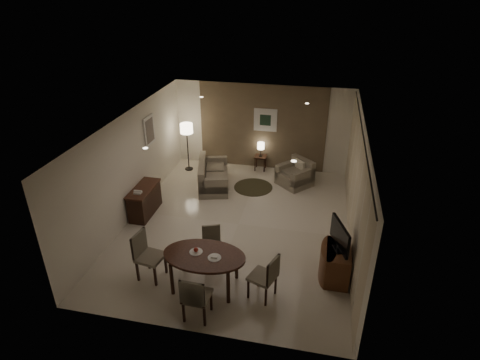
% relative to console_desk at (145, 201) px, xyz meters
% --- Properties ---
extents(room_shell, '(5.50, 7.00, 2.70)m').
position_rel_console_desk_xyz_m(room_shell, '(2.49, 0.40, 0.98)').
color(room_shell, beige).
rests_on(room_shell, ground).
extents(taupe_accent, '(3.96, 0.03, 2.70)m').
position_rel_console_desk_xyz_m(taupe_accent, '(2.49, 3.48, 0.98)').
color(taupe_accent, brown).
rests_on(taupe_accent, wall_back).
extents(curtain_wall, '(0.08, 6.70, 2.58)m').
position_rel_console_desk_xyz_m(curtain_wall, '(5.17, 0.00, 0.95)').
color(curtain_wall, beige).
rests_on(curtain_wall, wall_right).
extents(curtain_rod, '(0.03, 6.80, 0.03)m').
position_rel_console_desk_xyz_m(curtain_rod, '(5.17, 0.00, 2.27)').
color(curtain_rod, black).
rests_on(curtain_rod, wall_right).
extents(art_back_frame, '(0.72, 0.03, 0.72)m').
position_rel_console_desk_xyz_m(art_back_frame, '(2.59, 3.46, 1.23)').
color(art_back_frame, silver).
rests_on(art_back_frame, wall_back).
extents(art_back_canvas, '(0.34, 0.01, 0.34)m').
position_rel_console_desk_xyz_m(art_back_canvas, '(2.59, 3.44, 1.23)').
color(art_back_canvas, '#1D3422').
rests_on(art_back_canvas, wall_back).
extents(art_left_frame, '(0.03, 0.60, 0.80)m').
position_rel_console_desk_xyz_m(art_left_frame, '(-0.23, 1.20, 1.48)').
color(art_left_frame, silver).
rests_on(art_left_frame, wall_left).
extents(art_left_canvas, '(0.01, 0.46, 0.64)m').
position_rel_console_desk_xyz_m(art_left_canvas, '(-0.21, 1.20, 1.48)').
color(art_left_canvas, gray).
rests_on(art_left_canvas, wall_left).
extents(downlight_nl, '(0.10, 0.10, 0.01)m').
position_rel_console_desk_xyz_m(downlight_nl, '(1.09, -1.80, 2.31)').
color(downlight_nl, white).
rests_on(downlight_nl, ceiling).
extents(downlight_nr, '(0.10, 0.10, 0.01)m').
position_rel_console_desk_xyz_m(downlight_nr, '(3.89, -1.80, 2.31)').
color(downlight_nr, white).
rests_on(downlight_nr, ceiling).
extents(downlight_fl, '(0.10, 0.10, 0.01)m').
position_rel_console_desk_xyz_m(downlight_fl, '(1.09, 1.80, 2.31)').
color(downlight_fl, white).
rests_on(downlight_fl, ceiling).
extents(downlight_fr, '(0.10, 0.10, 0.01)m').
position_rel_console_desk_xyz_m(downlight_fr, '(3.89, 1.80, 2.31)').
color(downlight_fr, white).
rests_on(downlight_fr, ceiling).
extents(console_desk, '(0.48, 1.20, 0.75)m').
position_rel_console_desk_xyz_m(console_desk, '(0.00, 0.00, 0.00)').
color(console_desk, '#4D2819').
rests_on(console_desk, floor).
extents(telephone, '(0.20, 0.14, 0.09)m').
position_rel_console_desk_xyz_m(telephone, '(0.00, -0.30, 0.43)').
color(telephone, white).
rests_on(telephone, console_desk).
extents(tv_cabinet, '(0.48, 0.90, 0.70)m').
position_rel_console_desk_xyz_m(tv_cabinet, '(4.89, -1.50, -0.03)').
color(tv_cabinet, brown).
rests_on(tv_cabinet, floor).
extents(flat_tv, '(0.36, 0.85, 0.60)m').
position_rel_console_desk_xyz_m(flat_tv, '(4.87, -1.50, 0.65)').
color(flat_tv, black).
rests_on(flat_tv, tv_cabinet).
extents(dining_table, '(1.63, 1.02, 0.77)m').
position_rel_console_desk_xyz_m(dining_table, '(2.32, -2.32, 0.01)').
color(dining_table, '#4D2819').
rests_on(dining_table, floor).
extents(chair_near, '(0.49, 0.49, 0.98)m').
position_rel_console_desk_xyz_m(chair_near, '(2.42, -3.12, 0.11)').
color(chair_near, gray).
rests_on(chair_near, floor).
extents(chair_far, '(0.52, 0.52, 0.84)m').
position_rel_console_desk_xyz_m(chair_far, '(2.27, -1.60, 0.05)').
color(chair_far, gray).
rests_on(chair_far, floor).
extents(chair_left, '(0.57, 0.57, 1.03)m').
position_rel_console_desk_xyz_m(chair_left, '(1.17, -2.29, 0.14)').
color(chair_left, gray).
rests_on(chair_left, floor).
extents(chair_right, '(0.60, 0.60, 0.97)m').
position_rel_console_desk_xyz_m(chair_right, '(3.48, -2.36, 0.11)').
color(chair_right, gray).
rests_on(chair_right, floor).
extents(plate_a, '(0.26, 0.26, 0.02)m').
position_rel_console_desk_xyz_m(plate_a, '(2.14, -2.27, 0.40)').
color(plate_a, white).
rests_on(plate_a, dining_table).
extents(plate_b, '(0.26, 0.26, 0.02)m').
position_rel_console_desk_xyz_m(plate_b, '(2.54, -2.37, 0.40)').
color(plate_b, white).
rests_on(plate_b, dining_table).
extents(fruit_apple, '(0.09, 0.09, 0.09)m').
position_rel_console_desk_xyz_m(fruit_apple, '(2.14, -2.27, 0.45)').
color(fruit_apple, '#B42214').
rests_on(fruit_apple, plate_a).
extents(napkin, '(0.12, 0.08, 0.03)m').
position_rel_console_desk_xyz_m(napkin, '(2.54, -2.37, 0.42)').
color(napkin, white).
rests_on(napkin, plate_b).
extents(round_rug, '(1.13, 1.13, 0.01)m').
position_rel_console_desk_xyz_m(round_rug, '(2.50, 2.00, -0.37)').
color(round_rug, '#39331F').
rests_on(round_rug, floor).
extents(sofa, '(1.81, 1.22, 0.78)m').
position_rel_console_desk_xyz_m(sofa, '(1.34, 1.85, 0.01)').
color(sofa, gray).
rests_on(sofa, floor).
extents(armchair, '(1.19, 1.19, 0.77)m').
position_rel_console_desk_xyz_m(armchair, '(3.66, 2.43, 0.01)').
color(armchair, gray).
rests_on(armchair, floor).
extents(side_table, '(0.37, 0.37, 0.47)m').
position_rel_console_desk_xyz_m(side_table, '(2.50, 3.25, -0.14)').
color(side_table, black).
rests_on(side_table, floor).
extents(table_lamp, '(0.22, 0.22, 0.50)m').
position_rel_console_desk_xyz_m(table_lamp, '(2.50, 3.25, 0.34)').
color(table_lamp, '#FFEAC1').
rests_on(table_lamp, side_table).
extents(floor_lamp, '(0.39, 0.39, 1.54)m').
position_rel_console_desk_xyz_m(floor_lamp, '(0.25, 2.78, 0.39)').
color(floor_lamp, '#FFE5B7').
rests_on(floor_lamp, floor).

